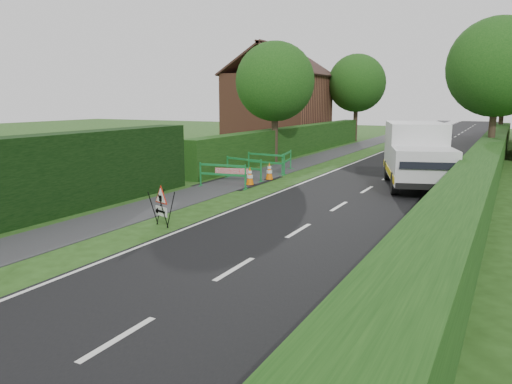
% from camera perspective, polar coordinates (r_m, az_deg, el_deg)
% --- Properties ---
extents(ground, '(120.00, 120.00, 0.00)m').
position_cam_1_polar(ground, '(11.33, -16.21, -8.08)').
color(ground, '#204012').
rests_on(ground, ground).
extents(road_surface, '(6.00, 90.00, 0.02)m').
position_cam_1_polar(road_surface, '(43.14, 20.70, 5.21)').
color(road_surface, black).
rests_on(road_surface, ground).
extents(footpath, '(2.00, 90.00, 0.02)m').
position_cam_1_polar(footpath, '(44.12, 13.58, 5.71)').
color(footpath, '#2D2D30').
rests_on(footpath, ground).
extents(hedge_west_far, '(1.00, 24.00, 1.80)m').
position_cam_1_polar(hedge_west_far, '(32.43, 4.52, 4.29)').
color(hedge_west_far, '#14380F').
rests_on(hedge_west_far, ground).
extents(hedge_east, '(1.20, 50.00, 1.50)m').
position_cam_1_polar(hedge_east, '(23.99, 24.64, 1.13)').
color(hedge_east, '#14380F').
rests_on(hedge_east, ground).
extents(house_west, '(7.50, 7.40, 7.88)m').
position_cam_1_polar(house_west, '(41.58, 2.50, 9.70)').
color(house_west, brown).
rests_on(house_west, ground).
extents(tree_nw, '(4.40, 4.40, 6.70)m').
position_cam_1_polar(tree_nw, '(28.43, 2.20, 12.48)').
color(tree_nw, '#2D2116').
rests_on(tree_nw, ground).
extents(tree_ne, '(5.20, 5.20, 7.79)m').
position_cam_1_polar(tree_ne, '(29.77, 25.87, 12.71)').
color(tree_ne, '#2D2116').
rests_on(tree_ne, ground).
extents(tree_fw, '(4.80, 4.80, 7.24)m').
position_cam_1_polar(tree_fw, '(43.44, 11.44, 12.09)').
color(tree_fw, '#2D2116').
rests_on(tree_fw, ground).
extents(tree_fe, '(4.20, 4.20, 6.33)m').
position_cam_1_polar(tree_fe, '(45.72, 26.45, 10.36)').
color(tree_fe, '#2D2116').
rests_on(tree_fe, ground).
extents(triangle_sign, '(0.87, 0.87, 0.99)m').
position_cam_1_polar(triangle_sign, '(14.20, -10.86, -1.20)').
color(triangle_sign, black).
rests_on(triangle_sign, ground).
extents(works_van, '(3.73, 6.02, 2.58)m').
position_cam_1_polar(works_van, '(21.26, 17.91, 4.20)').
color(works_van, silver).
rests_on(works_van, ground).
extents(traffic_cone_0, '(0.38, 0.38, 0.79)m').
position_cam_1_polar(traffic_cone_0, '(19.21, 20.06, 0.50)').
color(traffic_cone_0, black).
rests_on(traffic_cone_0, ground).
extents(traffic_cone_1, '(0.38, 0.38, 0.79)m').
position_cam_1_polar(traffic_cone_1, '(21.53, 19.73, 1.55)').
color(traffic_cone_1, black).
rests_on(traffic_cone_1, ground).
extents(traffic_cone_2, '(0.38, 0.38, 0.79)m').
position_cam_1_polar(traffic_cone_2, '(23.87, 20.64, 2.32)').
color(traffic_cone_2, black).
rests_on(traffic_cone_2, ground).
extents(traffic_cone_3, '(0.38, 0.38, 0.79)m').
position_cam_1_polar(traffic_cone_3, '(20.70, -0.70, 1.83)').
color(traffic_cone_3, black).
rests_on(traffic_cone_3, ground).
extents(traffic_cone_4, '(0.38, 0.38, 0.79)m').
position_cam_1_polar(traffic_cone_4, '(22.08, 1.53, 2.38)').
color(traffic_cone_4, black).
rests_on(traffic_cone_4, ground).
extents(ped_barrier_0, '(2.08, 0.56, 1.00)m').
position_cam_1_polar(ped_barrier_0, '(20.12, -3.85, 2.24)').
color(ped_barrier_0, '#167C35').
rests_on(ped_barrier_0, ground).
extents(ped_barrier_1, '(2.08, 0.82, 1.00)m').
position_cam_1_polar(ped_barrier_1, '(22.08, -1.42, 3.01)').
color(ped_barrier_1, '#167C35').
rests_on(ped_barrier_1, ground).
extents(ped_barrier_2, '(2.08, 0.55, 1.00)m').
position_cam_1_polar(ped_barrier_2, '(23.94, 1.15, 3.60)').
color(ped_barrier_2, '#167C35').
rests_on(ped_barrier_2, ground).
extents(ped_barrier_3, '(0.77, 2.09, 1.00)m').
position_cam_1_polar(ped_barrier_3, '(24.54, 3.53, 3.76)').
color(ped_barrier_3, '#167C35').
rests_on(ped_barrier_3, ground).
extents(redwhite_plank, '(1.46, 0.43, 0.25)m').
position_cam_1_polar(redwhite_plank, '(21.86, -2.78, 1.25)').
color(redwhite_plank, red).
rests_on(redwhite_plank, ground).
extents(hatchback_car, '(2.37, 3.48, 1.10)m').
position_cam_1_polar(hatchback_car, '(32.54, 17.00, 4.86)').
color(hatchback_car, silver).
rests_on(hatchback_car, ground).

